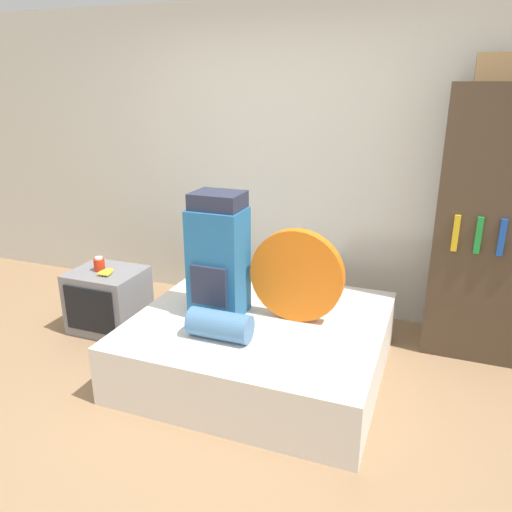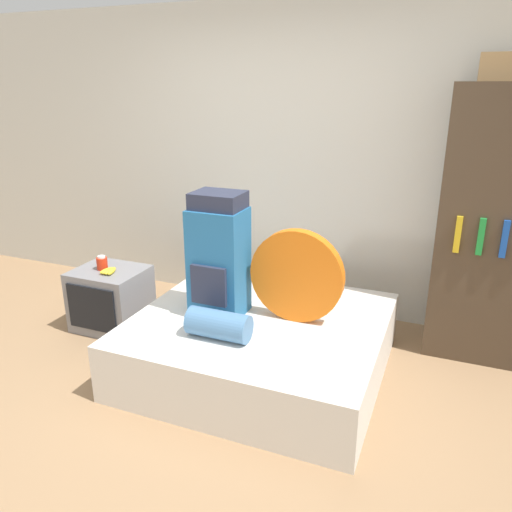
{
  "view_description": "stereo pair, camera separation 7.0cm",
  "coord_description": "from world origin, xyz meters",
  "px_view_note": "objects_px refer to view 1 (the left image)",
  "views": [
    {
      "loc": [
        1.33,
        -2.27,
        1.95
      ],
      "look_at": [
        0.21,
        0.67,
        0.86
      ],
      "focal_mm": 35.0,
      "sensor_mm": 36.0,
      "label": 1
    },
    {
      "loc": [
        1.39,
        -2.25,
        1.95
      ],
      "look_at": [
        0.21,
        0.67,
        0.86
      ],
      "focal_mm": 35.0,
      "sensor_mm": 36.0,
      "label": 2
    }
  ],
  "objects_px": {
    "bookshelf": "(488,227)",
    "cardboard_box": "(501,67)",
    "television": "(108,300)",
    "tent_bag": "(297,276)",
    "sleeping_roll": "(220,325)",
    "backpack": "(218,256)",
    "canister": "(99,264)"
  },
  "relations": [
    {
      "from": "tent_bag",
      "to": "bookshelf",
      "type": "height_order",
      "value": "bookshelf"
    },
    {
      "from": "sleeping_roll",
      "to": "canister",
      "type": "xyz_separation_m",
      "value": [
        -1.31,
        0.51,
        0.07
      ]
    },
    {
      "from": "canister",
      "to": "backpack",
      "type": "bearing_deg",
      "value": -8.23
    },
    {
      "from": "tent_bag",
      "to": "canister",
      "type": "distance_m",
      "value": 1.69
    },
    {
      "from": "canister",
      "to": "cardboard_box",
      "type": "xyz_separation_m",
      "value": [
        2.79,
        0.74,
        1.49
      ]
    },
    {
      "from": "backpack",
      "to": "bookshelf",
      "type": "distance_m",
      "value": 1.94
    },
    {
      "from": "sleeping_roll",
      "to": "television",
      "type": "height_order",
      "value": "sleeping_roll"
    },
    {
      "from": "backpack",
      "to": "tent_bag",
      "type": "distance_m",
      "value": 0.55
    },
    {
      "from": "television",
      "to": "cardboard_box",
      "type": "xyz_separation_m",
      "value": [
        2.74,
        0.74,
        1.79
      ]
    },
    {
      "from": "sleeping_roll",
      "to": "canister",
      "type": "bearing_deg",
      "value": 158.65
    },
    {
      "from": "tent_bag",
      "to": "cardboard_box",
      "type": "distance_m",
      "value": 1.91
    },
    {
      "from": "bookshelf",
      "to": "television",
      "type": "bearing_deg",
      "value": -165.83
    },
    {
      "from": "bookshelf",
      "to": "cardboard_box",
      "type": "height_order",
      "value": "cardboard_box"
    },
    {
      "from": "backpack",
      "to": "tent_bag",
      "type": "relative_size",
      "value": 1.34
    },
    {
      "from": "sleeping_roll",
      "to": "canister",
      "type": "height_order",
      "value": "canister"
    },
    {
      "from": "bookshelf",
      "to": "cardboard_box",
      "type": "distance_m",
      "value": 1.07
    },
    {
      "from": "backpack",
      "to": "cardboard_box",
      "type": "xyz_separation_m",
      "value": [
        1.65,
        0.91,
        1.22
      ]
    },
    {
      "from": "television",
      "to": "bookshelf",
      "type": "xyz_separation_m",
      "value": [
        2.82,
        0.71,
        0.73
      ]
    },
    {
      "from": "television",
      "to": "cardboard_box",
      "type": "distance_m",
      "value": 3.36
    },
    {
      "from": "tent_bag",
      "to": "bookshelf",
      "type": "relative_size",
      "value": 0.33
    },
    {
      "from": "television",
      "to": "canister",
      "type": "height_order",
      "value": "canister"
    },
    {
      "from": "tent_bag",
      "to": "backpack",
      "type": "bearing_deg",
      "value": -170.24
    },
    {
      "from": "tent_bag",
      "to": "sleeping_roll",
      "type": "height_order",
      "value": "tent_bag"
    },
    {
      "from": "television",
      "to": "canister",
      "type": "bearing_deg",
      "value": -176.85
    },
    {
      "from": "tent_bag",
      "to": "canister",
      "type": "relative_size",
      "value": 5.54
    },
    {
      "from": "sleeping_roll",
      "to": "cardboard_box",
      "type": "distance_m",
      "value": 2.49
    },
    {
      "from": "bookshelf",
      "to": "canister",
      "type": "bearing_deg",
      "value": -166.02
    },
    {
      "from": "backpack",
      "to": "bookshelf",
      "type": "bearing_deg",
      "value": 27.06
    },
    {
      "from": "tent_bag",
      "to": "cardboard_box",
      "type": "height_order",
      "value": "cardboard_box"
    },
    {
      "from": "canister",
      "to": "bookshelf",
      "type": "height_order",
      "value": "bookshelf"
    },
    {
      "from": "backpack",
      "to": "cardboard_box",
      "type": "distance_m",
      "value": 2.24
    },
    {
      "from": "television",
      "to": "bookshelf",
      "type": "distance_m",
      "value": 2.99
    }
  ]
}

